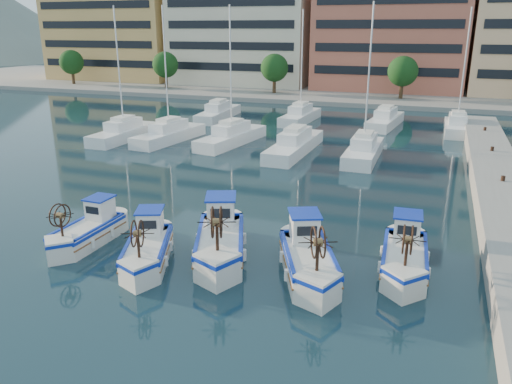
# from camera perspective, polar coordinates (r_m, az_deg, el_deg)

# --- Properties ---
(ground) EXTENTS (300.00, 300.00, 0.00)m
(ground) POSITION_cam_1_polar(r_m,az_deg,el_deg) (21.66, -6.96, -8.51)
(ground) COLOR #18323E
(ground) RESTS_ON ground
(waterfront) EXTENTS (180.00, 40.00, 25.60)m
(waterfront) POSITION_cam_1_polar(r_m,az_deg,el_deg) (82.17, 21.36, 18.06)
(waterfront) COLOR gray
(waterfront) RESTS_ON ground
(yacht_marina) EXTENTS (38.70, 23.67, 11.50)m
(yacht_marina) POSITION_cam_1_polar(r_m,az_deg,el_deg) (47.36, 5.28, 7.01)
(yacht_marina) COLOR white
(yacht_marina) RESTS_ON ground
(fishing_boat_a) EXTENTS (1.69, 4.04, 2.51)m
(fishing_boat_a) POSITION_cam_1_polar(r_m,az_deg,el_deg) (24.83, -18.53, -4.03)
(fishing_boat_a) COLOR silver
(fishing_boat_a) RESTS_ON ground
(fishing_boat_b) EXTENTS (3.11, 4.37, 2.63)m
(fishing_boat_b) POSITION_cam_1_polar(r_m,az_deg,el_deg) (22.17, -12.27, -6.09)
(fishing_boat_b) COLOR silver
(fishing_boat_b) RESTS_ON ground
(fishing_boat_c) EXTENTS (3.61, 5.15, 3.10)m
(fishing_boat_c) POSITION_cam_1_polar(r_m,az_deg,el_deg) (22.21, -4.10, -5.28)
(fishing_boat_c) COLOR silver
(fishing_boat_c) RESTS_ON ground
(fishing_boat_d) EXTENTS (3.53, 4.85, 2.92)m
(fishing_boat_d) POSITION_cam_1_polar(r_m,az_deg,el_deg) (20.70, 5.94, -7.31)
(fishing_boat_d) COLOR silver
(fishing_boat_d) RESTS_ON ground
(fishing_boat_e) EXTENTS (2.04, 4.47, 2.75)m
(fishing_boat_e) POSITION_cam_1_polar(r_m,az_deg,el_deg) (21.84, 16.65, -6.76)
(fishing_boat_e) COLOR silver
(fishing_boat_e) RESTS_ON ground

